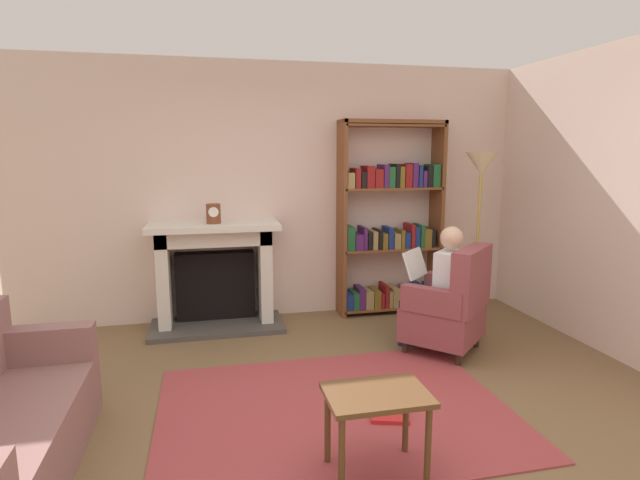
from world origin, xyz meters
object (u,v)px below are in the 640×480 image
(armchair_reading, at_px, (450,306))
(side_table, at_px, (377,406))
(bookshelf, at_px, (390,224))
(floor_lamp, at_px, (481,180))
(fireplace, at_px, (215,271))
(seated_reader, at_px, (439,283))
(mantel_clock, at_px, (213,214))

(armchair_reading, distance_m, side_table, 1.94)
(bookshelf, distance_m, floor_lamp, 1.08)
(fireplace, distance_m, side_table, 2.84)
(seated_reader, height_order, floor_lamp, floor_lamp)
(mantel_clock, height_order, floor_lamp, floor_lamp)
(bookshelf, xyz_separation_m, floor_lamp, (0.67, -0.68, 0.51))
(armchair_reading, bearing_deg, mantel_clock, -72.20)
(seated_reader, bearing_deg, fireplace, -73.48)
(fireplace, bearing_deg, seated_reader, -29.85)
(mantel_clock, bearing_deg, side_table, -72.93)
(mantel_clock, height_order, armchair_reading, mantel_clock)
(floor_lamp, bearing_deg, bookshelf, 134.85)
(armchair_reading, bearing_deg, bookshelf, -128.12)
(fireplace, height_order, floor_lamp, floor_lamp)
(fireplace, height_order, side_table, fireplace)
(mantel_clock, bearing_deg, floor_lamp, -11.89)
(bookshelf, xyz_separation_m, armchair_reading, (0.12, -1.23, -0.57))
(bookshelf, distance_m, side_table, 3.02)
(floor_lamp, bearing_deg, mantel_clock, 168.11)
(bookshelf, xyz_separation_m, side_table, (-1.09, -2.75, -0.59))
(mantel_clock, relative_size, seated_reader, 0.17)
(bookshelf, bearing_deg, seated_reader, -88.11)
(seated_reader, bearing_deg, armchair_reading, 90.00)
(mantel_clock, xyz_separation_m, armchair_reading, (2.02, -1.10, -0.75))
(fireplace, height_order, seated_reader, seated_reader)
(armchair_reading, bearing_deg, floor_lamp, -178.55)
(mantel_clock, distance_m, floor_lamp, 2.65)
(seated_reader, distance_m, side_table, 1.98)
(seated_reader, bearing_deg, side_table, 11.20)
(fireplace, distance_m, seated_reader, 2.23)
(side_table, relative_size, floor_lamp, 0.32)
(side_table, height_order, floor_lamp, floor_lamp)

